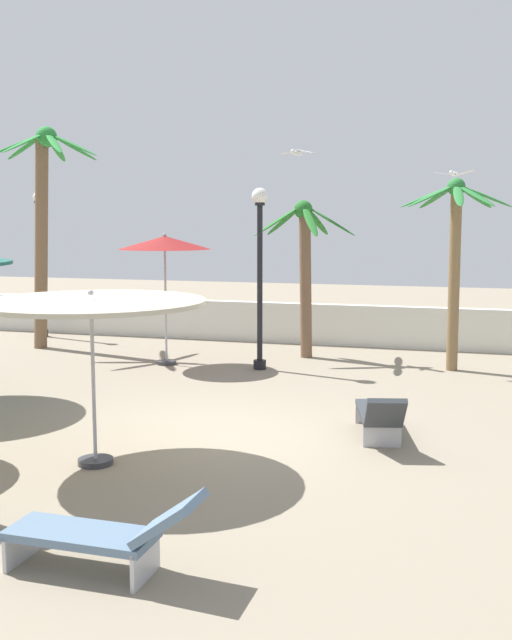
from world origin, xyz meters
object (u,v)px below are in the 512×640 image
at_px(palm_tree_0, 43,212).
at_px(patio_umbrella_3, 165,244).
at_px(palm_tree_2, 305,258).
at_px(lounge_chair_0, 104,533).
at_px(lamp_post_0, 40,262).
at_px(patio_umbrella_0, 91,308).
at_px(seagull_0, 297,153).
at_px(palm_tree_1, 455,243).
at_px(lamp_post_1, 260,262).
at_px(seagull_1, 454,173).
at_px(lounge_chair_1, 379,414).

bearing_deg(palm_tree_0, patio_umbrella_3, -17.13).
relative_size(palm_tree_2, lounge_chair_0, 1.98).
bearing_deg(lamp_post_0, patio_umbrella_0, -54.65).
distance_m(patio_umbrella_3, seagull_0, 3.85).
height_order(palm_tree_1, lamp_post_0, palm_tree_1).
bearing_deg(lamp_post_1, lamp_post_0, 158.64).
bearing_deg(lounge_chair_0, patio_umbrella_3, 109.97).
bearing_deg(palm_tree_1, seagull_0, 167.36).
bearing_deg(palm_tree_2, seagull_0, 143.43).
height_order(palm_tree_0, seagull_0, palm_tree_0).
bearing_deg(palm_tree_0, lamp_post_0, 125.32).
relative_size(lamp_post_1, seagull_1, 3.59).
height_order(patio_umbrella_0, lamp_post_0, lamp_post_0).
xyz_separation_m(lamp_post_0, lounge_chair_1, (10.40, -7.48, -1.73)).
xyz_separation_m(palm_tree_0, seagull_1, (9.88, 3.10, 0.96)).
height_order(patio_umbrella_3, lamp_post_0, lamp_post_0).
bearing_deg(seagull_1, lounge_chair_1, -94.41).
xyz_separation_m(patio_umbrella_3, lamp_post_1, (2.20, 0.05, -0.37)).
relative_size(palm_tree_0, lounge_chair_1, 2.83).
xyz_separation_m(palm_tree_0, lamp_post_1, (5.99, -1.12, -1.11)).
height_order(palm_tree_2, lamp_post_0, lamp_post_0).
xyz_separation_m(patio_umbrella_0, lounge_chair_1, (3.50, 2.24, -1.72)).
bearing_deg(patio_umbrella_0, seagull_0, 85.70).
bearing_deg(seagull_1, patio_umbrella_0, -110.62).
height_order(patio_umbrella_0, patio_umbrella_3, patio_umbrella_3).
relative_size(patio_umbrella_3, lamp_post_0, 0.74).
bearing_deg(patio_umbrella_3, patio_umbrella_0, -74.53).
bearing_deg(palm_tree_2, lamp_post_1, -109.43).
height_order(patio_umbrella_3, palm_tree_2, palm_tree_2).
xyz_separation_m(patio_umbrella_0, lamp_post_1, (0.30, 6.91, 0.25)).
height_order(lamp_post_1, seagull_0, seagull_0).
bearing_deg(patio_umbrella_3, palm_tree_1, 10.28).
xyz_separation_m(palm_tree_1, lounge_chair_0, (-2.72, -10.80, -2.38)).
xyz_separation_m(patio_umbrella_3, lamp_post_0, (-5.00, 2.87, -0.61)).
relative_size(lamp_post_0, lounge_chair_0, 2.14).
xyz_separation_m(palm_tree_2, seagull_1, (3.28, 2.49, 2.05)).
bearing_deg(palm_tree_0, lamp_post_1, -10.54).
height_order(patio_umbrella_3, seagull_1, seagull_1).
relative_size(patio_umbrella_0, seagull_1, 2.73).
bearing_deg(lounge_chair_0, palm_tree_0, 123.99).
xyz_separation_m(palm_tree_0, palm_tree_1, (10.03, -0.04, -0.70)).
relative_size(lamp_post_0, seagull_1, 3.67).
bearing_deg(palm_tree_0, palm_tree_1, -0.22).
xyz_separation_m(palm_tree_1, lamp_post_0, (-11.24, 1.74, -0.66)).
height_order(lounge_chair_0, seagull_1, seagull_1).
bearing_deg(lamp_post_1, palm_tree_2, 70.57).
relative_size(patio_umbrella_0, palm_tree_0, 0.54).
height_order(palm_tree_0, lamp_post_0, palm_tree_0).
relative_size(patio_umbrella_0, lounge_chair_0, 1.59).
relative_size(patio_umbrella_0, palm_tree_2, 0.81).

